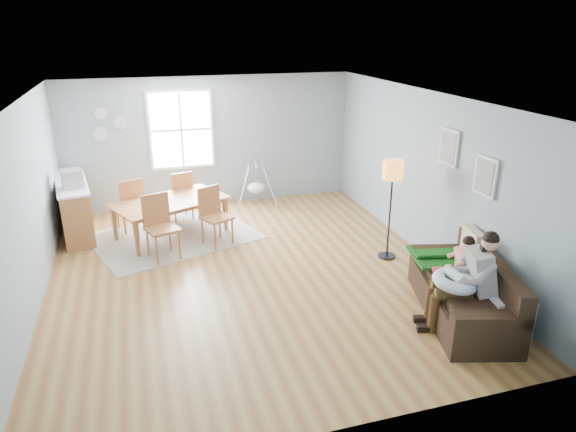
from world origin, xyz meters
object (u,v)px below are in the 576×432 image
object	(u,v)px
floor_lamp	(392,178)
baby_swing	(256,187)
chair_sw	(159,221)
toddler	(459,260)
storage_cube	(505,315)
counter	(75,208)
monitor	(72,179)
chair_nw	(131,201)
dining_table	(172,219)
father	(468,277)
chair_se	(213,211)
chair_ne	(181,192)
sofa	(466,295)

from	to	relation	value
floor_lamp	baby_swing	size ratio (longest dim) A/B	1.62
chair_sw	floor_lamp	bearing A→B (deg)	-17.20
toddler	storage_cube	size ratio (longest dim) A/B	1.48
counter	monitor	size ratio (longest dim) A/B	4.56
chair_nw	counter	world-z (taller)	chair_nw
storage_cube	monitor	world-z (taller)	monitor
floor_lamp	dining_table	bearing A→B (deg)	150.18
chair_sw	counter	world-z (taller)	chair_sw
father	dining_table	bearing A→B (deg)	128.72
dining_table	chair_se	distance (m)	0.88
floor_lamp	chair_ne	xyz separation A→B (m)	(-3.11, 2.74, -0.80)
sofa	floor_lamp	world-z (taller)	floor_lamp
monitor	counter	bearing A→B (deg)	100.30
storage_cube	chair_nw	size ratio (longest dim) A/B	0.56
sofa	chair_se	bearing A→B (deg)	129.93
chair_nw	dining_table	bearing A→B (deg)	-34.98
storage_cube	dining_table	world-z (taller)	dining_table
sofa	chair_nw	xyz separation A→B (m)	(-4.21, 4.36, 0.29)
sofa	chair_nw	world-z (taller)	chair_nw
toddler	chair_nw	bearing A→B (deg)	135.29
storage_cube	floor_lamp	bearing A→B (deg)	97.86
father	floor_lamp	xyz separation A→B (m)	(0.05, 2.20, 0.66)
monitor	dining_table	bearing A→B (deg)	-11.32
floor_lamp	father	bearing A→B (deg)	-91.34
toddler	floor_lamp	size ratio (longest dim) A/B	0.51
sofa	dining_table	distance (m)	5.23
chair_ne	father	bearing A→B (deg)	-58.24
father	floor_lamp	world-z (taller)	floor_lamp
baby_swing	chair_sw	bearing A→B (deg)	-135.76
chair_ne	baby_swing	distance (m)	1.69
chair_sw	baby_swing	distance (m)	2.97
chair_se	chair_nw	distance (m)	1.69
sofa	father	distance (m)	0.53
toddler	chair_se	world-z (taller)	toddler
sofa	monitor	world-z (taller)	monitor
toddler	chair_ne	world-z (taller)	toddler
chair_sw	chair_nw	size ratio (longest dim) A/B	1.05
sofa	toddler	size ratio (longest dim) A/B	2.66
storage_cube	dining_table	distance (m)	5.77
chair_se	baby_swing	xyz separation A→B (m)	(1.18, 1.75, -0.19)
counter	monitor	world-z (taller)	monitor
floor_lamp	monitor	distance (m)	5.47
father	dining_table	xyz separation A→B (m)	(-3.31, 4.12, -0.37)
toddler	storage_cube	xyz separation A→B (m)	(0.21, -0.77, -0.44)
father	dining_table	distance (m)	5.30
counter	floor_lamp	bearing A→B (deg)	-27.11
chair_sw	chair_se	bearing A→B (deg)	18.48
father	dining_table	world-z (taller)	father
sofa	chair_se	world-z (taller)	chair_se
chair_nw	baby_swing	xyz separation A→B (m)	(2.56, 0.77, -0.19)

